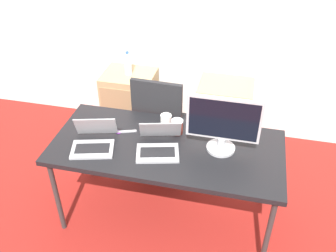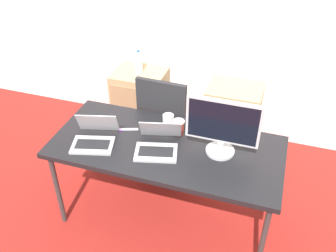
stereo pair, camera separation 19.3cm
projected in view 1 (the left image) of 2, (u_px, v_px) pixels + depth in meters
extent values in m
plane|color=maroon|center=(167.00, 214.00, 3.25)|extent=(14.00, 14.00, 0.00)
cube|color=white|center=(200.00, 13.00, 3.60)|extent=(10.00, 0.05, 2.60)
cube|color=black|center=(167.00, 147.00, 2.82)|extent=(1.74, 0.78, 0.04)
cylinder|color=#333333|center=(57.00, 197.00, 2.93)|extent=(0.04, 0.04, 0.73)
cylinder|color=#333333|center=(268.00, 235.00, 2.63)|extent=(0.04, 0.04, 0.73)
cylinder|color=#333333|center=(90.00, 145.00, 3.45)|extent=(0.04, 0.04, 0.73)
cylinder|color=#333333|center=(269.00, 172.00, 3.16)|extent=(0.04, 0.04, 0.73)
cylinder|color=#232326|center=(165.00, 158.00, 3.83)|extent=(0.56, 0.56, 0.04)
cylinder|color=gray|center=(165.00, 142.00, 3.71)|extent=(0.05, 0.05, 0.37)
cube|color=#232326|center=(165.00, 127.00, 3.60)|extent=(0.50, 0.50, 0.07)
cube|color=#232326|center=(157.00, 113.00, 3.20)|extent=(0.44, 0.06, 0.60)
cube|color=tan|center=(130.00, 102.00, 4.09)|extent=(0.54, 0.44, 0.70)
cube|color=#977D56|center=(124.00, 113.00, 3.91)|extent=(0.49, 0.01, 0.56)
cube|color=tan|center=(223.00, 114.00, 3.90)|extent=(0.54, 0.44, 0.70)
cube|color=#977D56|center=(221.00, 126.00, 3.72)|extent=(0.49, 0.01, 0.56)
cylinder|color=silver|center=(128.00, 64.00, 3.81)|extent=(0.08, 0.08, 0.23)
cylinder|color=#3359B2|center=(127.00, 52.00, 3.74)|extent=(0.03, 0.03, 0.02)
cube|color=#ADADB2|center=(92.00, 149.00, 2.75)|extent=(0.35, 0.28, 0.02)
cube|color=black|center=(92.00, 148.00, 2.75)|extent=(0.27, 0.18, 0.00)
cube|color=#ADADB2|center=(96.00, 126.00, 2.80)|extent=(0.32, 0.17, 0.19)
cube|color=black|center=(96.00, 126.00, 2.80)|extent=(0.29, 0.16, 0.18)
cube|color=#ADADB2|center=(158.00, 153.00, 2.72)|extent=(0.35, 0.28, 0.02)
cube|color=black|center=(158.00, 152.00, 2.71)|extent=(0.27, 0.17, 0.00)
cube|color=#ADADB2|center=(160.00, 130.00, 2.78)|extent=(0.32, 0.18, 0.19)
cube|color=black|center=(160.00, 130.00, 2.77)|extent=(0.30, 0.16, 0.17)
cylinder|color=#B7B7BC|center=(221.00, 148.00, 2.76)|extent=(0.21, 0.21, 0.02)
cylinder|color=#B7B7BC|center=(221.00, 142.00, 2.73)|extent=(0.06, 0.06, 0.08)
cube|color=#B7B7BC|center=(224.00, 119.00, 2.61)|extent=(0.53, 0.03, 0.34)
cube|color=black|center=(223.00, 120.00, 2.60)|extent=(0.49, 0.00, 0.31)
cylinder|color=white|center=(166.00, 121.00, 2.97)|extent=(0.09, 0.09, 0.11)
cylinder|color=maroon|center=(177.00, 127.00, 2.90)|extent=(0.09, 0.09, 0.11)
cylinder|color=white|center=(177.00, 121.00, 2.86)|extent=(0.09, 0.09, 0.01)
cube|color=#B2B2B7|center=(127.00, 131.00, 2.94)|extent=(0.15, 0.07, 0.01)
torus|color=purple|center=(118.00, 132.00, 2.93)|extent=(0.06, 0.06, 0.01)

